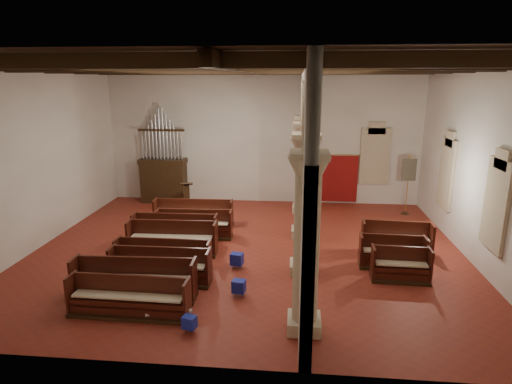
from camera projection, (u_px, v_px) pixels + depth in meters
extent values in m
plane|color=maroon|center=(248.00, 250.00, 14.17)|extent=(14.00, 14.00, 0.00)
plane|color=black|center=(247.00, 61.00, 12.65)|extent=(14.00, 14.00, 0.00)
cube|color=white|center=(262.00, 137.00, 19.19)|extent=(14.00, 0.02, 6.00)
cube|color=white|center=(208.00, 223.00, 7.63)|extent=(14.00, 0.02, 6.00)
cube|color=white|center=(36.00, 157.00, 14.05)|extent=(0.02, 12.00, 6.00)
cube|color=white|center=(479.00, 165.00, 12.77)|extent=(0.02, 12.00, 6.00)
cube|color=tan|center=(304.00, 323.00, 9.64)|extent=(0.75, 0.75, 0.30)
cylinder|color=tan|center=(306.00, 249.00, 9.18)|extent=(0.56, 0.56, 3.30)
cube|color=tan|center=(303.00, 267.00, 12.53)|extent=(0.75, 0.75, 0.30)
cylinder|color=tan|center=(304.00, 209.00, 12.07)|extent=(0.56, 0.56, 3.30)
cube|color=tan|center=(302.00, 232.00, 15.41)|extent=(0.75, 0.75, 0.30)
cylinder|color=tan|center=(303.00, 184.00, 14.96)|extent=(0.56, 0.56, 3.30)
cube|color=tan|center=(301.00, 208.00, 18.30)|extent=(0.75, 0.75, 0.30)
cylinder|color=tan|center=(302.00, 167.00, 17.84)|extent=(0.56, 0.56, 3.30)
cube|color=white|center=(307.00, 95.00, 12.73)|extent=(0.25, 11.90, 1.93)
cube|color=#387E5E|center=(498.00, 205.00, 11.53)|extent=(0.03, 1.00, 2.20)
cube|color=#387E5E|center=(448.00, 174.00, 15.38)|extent=(0.03, 1.00, 2.20)
cube|color=#387E5E|center=(375.00, 156.00, 18.91)|extent=(1.00, 0.03, 2.20)
cube|color=#322010|center=(164.00, 182.00, 19.65)|extent=(2.00, 0.80, 1.80)
cube|color=#322010|center=(163.00, 161.00, 19.40)|extent=(2.10, 0.85, 0.20)
cube|color=#3A2312|center=(188.00, 209.00, 18.50)|extent=(0.57, 0.57, 0.10)
cube|color=#3A2312|center=(187.00, 197.00, 18.37)|extent=(0.28, 0.28, 1.14)
cube|color=#3A2312|center=(186.00, 184.00, 18.13)|extent=(0.61, 0.53, 0.20)
cube|color=maroon|center=(339.00, 179.00, 19.26)|extent=(1.60, 0.06, 2.10)
cylinder|color=gold|center=(341.00, 155.00, 18.96)|extent=(1.80, 0.04, 0.04)
cone|color=#322010|center=(405.00, 212.00, 17.99)|extent=(0.38, 0.38, 0.13)
cylinder|color=gold|center=(408.00, 185.00, 17.69)|extent=(0.04, 0.04, 2.54)
cylinder|color=gold|center=(410.00, 157.00, 17.39)|extent=(0.05, 0.74, 0.03)
cube|color=navy|center=(409.00, 170.00, 17.51)|extent=(0.58, 0.03, 0.90)
cube|color=navy|center=(189.00, 322.00, 9.51)|extent=(0.34, 0.30, 0.29)
cube|color=navy|center=(239.00, 286.00, 11.13)|extent=(0.37, 0.32, 0.33)
cube|color=#163599|center=(237.00, 259.00, 12.78)|extent=(0.40, 0.35, 0.35)
cylinder|color=white|center=(169.00, 313.00, 10.05)|extent=(1.08, 0.37, 0.11)
cylinder|color=white|center=(130.00, 304.00, 10.46)|extent=(0.97, 0.43, 0.10)
cube|color=#322010|center=(130.00, 313.00, 10.25)|extent=(2.93, 0.70, 0.09)
cube|color=#45140E|center=(129.00, 305.00, 10.14)|extent=(2.77, 0.42, 0.42)
cube|color=#45140E|center=(131.00, 292.00, 10.29)|extent=(2.76, 0.12, 0.88)
cube|color=#45140E|center=(72.00, 292.00, 10.28)|extent=(0.08, 0.56, 0.88)
cube|color=#45140E|center=(187.00, 297.00, 10.01)|extent=(0.08, 0.56, 0.88)
cube|color=beige|center=(128.00, 296.00, 10.08)|extent=(2.66, 0.38, 0.05)
cube|color=#322010|center=(136.00, 296.00, 11.07)|extent=(3.18, 0.83, 0.10)
cube|color=#3C1D0C|center=(134.00, 287.00, 10.95)|extent=(3.02, 0.52, 0.46)
cube|color=#3C1D0C|center=(137.00, 274.00, 11.11)|extent=(3.01, 0.19, 0.96)
cube|color=#3C1D0C|center=(77.00, 274.00, 11.09)|extent=(0.09, 0.61, 0.96)
cube|color=#3C1D0C|center=(193.00, 279.00, 10.81)|extent=(0.09, 0.61, 0.96)
cube|color=beige|center=(133.00, 278.00, 10.88)|extent=(2.90, 0.48, 0.05)
cube|color=#322010|center=(161.00, 281.00, 11.89)|extent=(2.79, 0.68, 0.10)
cube|color=#3B0F0C|center=(160.00, 273.00, 11.78)|extent=(2.64, 0.39, 0.43)
cube|color=#3B0F0C|center=(162.00, 262.00, 11.93)|extent=(2.64, 0.08, 0.90)
cube|color=#3B0F0C|center=(113.00, 262.00, 11.91)|extent=(0.07, 0.57, 0.90)
cube|color=#3B0F0C|center=(209.00, 266.00, 11.66)|extent=(0.07, 0.57, 0.90)
cube|color=beige|center=(159.00, 265.00, 11.72)|extent=(2.54, 0.35, 0.05)
cube|color=#322010|center=(164.00, 269.00, 12.64)|extent=(2.82, 0.64, 0.09)
cube|color=#39150C|center=(163.00, 262.00, 12.53)|extent=(2.67, 0.37, 0.41)
cube|color=#39150C|center=(165.00, 252.00, 12.68)|extent=(2.67, 0.06, 0.87)
cube|color=#39150C|center=(118.00, 252.00, 12.66)|extent=(0.06, 0.55, 0.87)
cube|color=#39150C|center=(209.00, 256.00, 12.41)|extent=(0.06, 0.55, 0.87)
cube|color=beige|center=(163.00, 255.00, 12.48)|extent=(2.56, 0.33, 0.05)
cube|color=#322010|center=(173.00, 252.00, 13.90)|extent=(2.89, 0.81, 0.10)
cube|color=#40100D|center=(172.00, 244.00, 13.78)|extent=(2.73, 0.50, 0.46)
cube|color=#40100D|center=(174.00, 234.00, 13.94)|extent=(2.72, 0.16, 0.98)
cube|color=#40100D|center=(130.00, 235.00, 13.91)|extent=(0.09, 0.62, 0.98)
cube|color=#40100D|center=(215.00, 238.00, 13.65)|extent=(0.09, 0.62, 0.98)
cube|color=beige|center=(172.00, 237.00, 13.71)|extent=(2.62, 0.46, 0.05)
cube|color=#322010|center=(175.00, 241.00, 14.82)|extent=(2.94, 0.73, 0.10)
cube|color=#481E0F|center=(175.00, 235.00, 14.71)|extent=(2.78, 0.44, 0.43)
cube|color=#481E0F|center=(176.00, 226.00, 14.86)|extent=(2.78, 0.12, 0.91)
cube|color=#481E0F|center=(135.00, 226.00, 14.84)|extent=(0.08, 0.58, 0.91)
cube|color=#481E0F|center=(216.00, 229.00, 14.58)|extent=(0.08, 0.58, 0.91)
cube|color=beige|center=(174.00, 228.00, 14.65)|extent=(2.67, 0.40, 0.05)
cube|color=#322010|center=(195.00, 236.00, 15.33)|extent=(2.72, 0.77, 0.10)
cube|color=#401A0D|center=(194.00, 229.00, 15.22)|extent=(2.56, 0.48, 0.43)
cube|color=#401A0D|center=(195.00, 221.00, 15.37)|extent=(2.55, 0.16, 0.91)
cube|color=#401A0D|center=(158.00, 221.00, 15.34)|extent=(0.09, 0.57, 0.91)
cube|color=#401A0D|center=(231.00, 224.00, 15.10)|extent=(0.09, 0.57, 0.91)
cube|color=beige|center=(194.00, 223.00, 15.16)|extent=(2.46, 0.44, 0.05)
cube|color=#322010|center=(194.00, 224.00, 16.63)|extent=(3.06, 0.76, 0.10)
cube|color=#40210D|center=(193.00, 218.00, 16.51)|extent=(2.91, 0.47, 0.43)
cube|color=#40210D|center=(194.00, 210.00, 16.66)|extent=(2.90, 0.15, 0.91)
cube|color=#40210D|center=(156.00, 210.00, 16.65)|extent=(0.08, 0.58, 0.91)
cube|color=#40210D|center=(231.00, 212.00, 16.38)|extent=(0.08, 0.58, 0.91)
cube|color=beige|center=(193.00, 212.00, 16.45)|extent=(2.79, 0.42, 0.05)
cube|color=#322010|center=(399.00, 279.00, 12.03)|extent=(1.62, 0.70, 0.09)
cube|color=#43130E|center=(401.00, 271.00, 11.92)|extent=(1.46, 0.42, 0.41)
cube|color=#43130E|center=(400.00, 261.00, 12.07)|extent=(1.45, 0.11, 0.87)
cube|color=#43130E|center=(373.00, 262.00, 12.00)|extent=(0.08, 0.55, 0.87)
cube|color=#43130E|center=(429.00, 264.00, 11.86)|extent=(0.08, 0.55, 0.87)
cube|color=beige|center=(401.00, 264.00, 11.86)|extent=(1.40, 0.38, 0.05)
cube|color=#322010|center=(391.00, 266.00, 12.87)|extent=(1.94, 0.74, 0.09)
cube|color=#3C160C|center=(392.00, 258.00, 12.75)|extent=(1.78, 0.45, 0.42)
cube|color=#3C160C|center=(391.00, 248.00, 12.90)|extent=(1.77, 0.14, 0.89)
cube|color=#3C160C|center=(361.00, 249.00, 12.84)|extent=(0.09, 0.57, 0.89)
cube|color=#3C160C|center=(424.00, 251.00, 12.67)|extent=(0.09, 0.57, 0.89)
cube|color=beige|center=(393.00, 251.00, 12.69)|extent=(1.71, 0.41, 0.05)
cube|color=#322010|center=(395.00, 254.00, 13.73)|extent=(2.21, 0.87, 0.11)
cube|color=#451A0E|center=(396.00, 246.00, 13.60)|extent=(2.04, 0.54, 0.48)
cube|color=#451A0E|center=(395.00, 236.00, 13.77)|extent=(2.02, 0.20, 1.01)
cube|color=#451A0E|center=(363.00, 236.00, 13.70)|extent=(0.11, 0.64, 1.01)
cube|color=#451A0E|center=(431.00, 239.00, 13.51)|extent=(0.11, 0.64, 1.01)
cube|color=beige|center=(397.00, 238.00, 13.54)|extent=(1.96, 0.50, 0.05)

